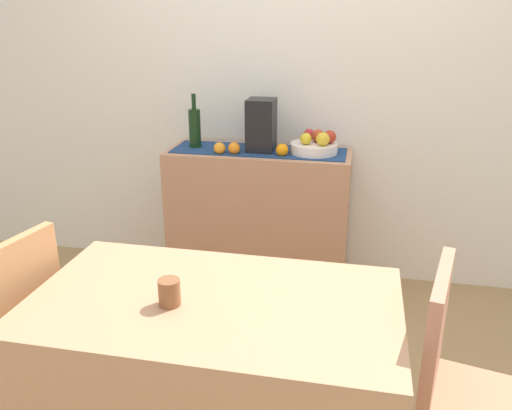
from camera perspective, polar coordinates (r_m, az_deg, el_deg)
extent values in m
cube|color=#9C7E53|center=(2.68, 0.18, -18.13)|extent=(6.40, 6.40, 0.02)
cube|color=silver|center=(3.28, 4.46, 14.85)|extent=(6.40, 0.06, 2.70)
cube|color=tan|center=(3.27, 0.31, -1.54)|extent=(1.10, 0.42, 0.88)
cube|color=navy|center=(3.14, 0.32, 6.00)|extent=(1.04, 0.32, 0.01)
cylinder|color=silver|center=(3.08, 6.35, 6.23)|extent=(0.28, 0.28, 0.06)
sphere|color=#AF3E22|center=(3.10, 6.79, 7.55)|extent=(0.08, 0.08, 0.08)
sphere|color=gold|center=(3.01, 7.34, 7.17)|extent=(0.08, 0.08, 0.08)
sphere|color=#A8301D|center=(3.08, 8.06, 7.40)|extent=(0.08, 0.08, 0.08)
sphere|color=gold|center=(3.04, 5.48, 7.24)|extent=(0.07, 0.07, 0.07)
sphere|color=#B52B2D|center=(3.16, 5.85, 7.73)|extent=(0.07, 0.07, 0.07)
cylinder|color=black|center=(3.21, -6.72, 8.30)|extent=(0.07, 0.07, 0.24)
cylinder|color=black|center=(3.18, -6.84, 11.20)|extent=(0.03, 0.03, 0.09)
cube|color=black|center=(3.10, 0.58, 8.72)|extent=(0.16, 0.18, 0.31)
sphere|color=orange|center=(3.05, -2.41, 6.23)|extent=(0.07, 0.07, 0.07)
sphere|color=orange|center=(3.01, 2.88, 6.05)|extent=(0.07, 0.07, 0.07)
sphere|color=orange|center=(3.06, -4.02, 6.22)|extent=(0.07, 0.07, 0.07)
cube|color=tan|center=(2.02, -4.35, -19.30)|extent=(1.26, 0.72, 0.74)
cylinder|color=brown|center=(1.77, -9.47, -9.41)|extent=(0.07, 0.07, 0.09)
cube|color=tan|center=(2.48, -26.05, -17.38)|extent=(0.46, 0.46, 0.45)
cube|color=tan|center=(2.12, -24.55, -9.24)|extent=(0.11, 0.40, 0.45)
cube|color=tan|center=(1.84, 19.06, -13.20)|extent=(0.13, 0.40, 0.45)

